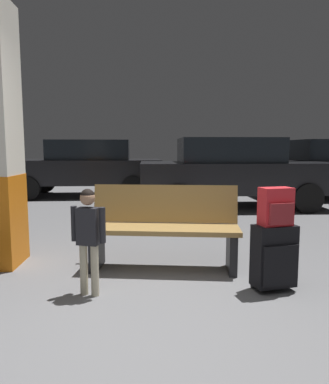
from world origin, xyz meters
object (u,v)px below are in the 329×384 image
object	(u,v)px
bench	(164,228)
suitcase	(274,256)
backpack_bright	(276,207)
parked_car_far	(86,166)
parked_car_near	(233,171)
child	(88,230)

from	to	relation	value
bench	suitcase	xyz separation A→B (m)	(0.97, -0.69, -0.12)
backpack_bright	parked_car_far	size ratio (longest dim) A/B	0.08
suitcase	backpack_bright	size ratio (longest dim) A/B	1.78
bench	parked_car_near	size ratio (longest dim) A/B	0.40
bench	backpack_bright	xyz separation A→B (m)	(0.97, -0.69, 0.33)
backpack_bright	parked_car_near	size ratio (longest dim) A/B	0.08
child	parked_car_near	distance (m)	5.31
suitcase	backpack_bright	bearing A→B (deg)	-82.07
backpack_bright	parked_car_near	xyz separation A→B (m)	(0.73, 4.72, 0.03)
child	parked_car_far	xyz separation A→B (m)	(-1.14, 6.84, 0.22)
child	parked_car_near	size ratio (longest dim) A/B	0.23
bench	parked_car_far	size ratio (longest dim) A/B	0.40
parked_car_near	parked_car_far	size ratio (longest dim) A/B	0.99
suitcase	backpack_bright	distance (m)	0.45
child	bench	bearing A→B (deg)	46.28
parked_car_near	parked_car_far	bearing A→B (deg)	149.27
bench	child	world-z (taller)	child
bench	backpack_bright	bearing A→B (deg)	-35.52
backpack_bright	bench	bearing A→B (deg)	144.48
suitcase	child	xyz separation A→B (m)	(-1.66, -0.03, 0.26)
parked_car_near	parked_car_far	distance (m)	4.10
parked_car_near	child	bearing A→B (deg)	-116.69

